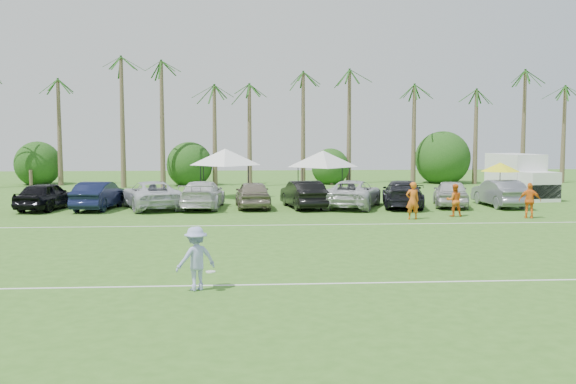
{
  "coord_description": "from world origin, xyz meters",
  "views": [
    {
      "loc": [
        -1.45,
        -16.05,
        4.31
      ],
      "look_at": [
        0.61,
        13.76,
        1.6
      ],
      "focal_mm": 40.0,
      "sensor_mm": 36.0,
      "label": 1
    }
  ],
  "objects": [
    {
      "name": "palm_tree_2",
      "position": [
        -12.0,
        38.0,
        9.21
      ],
      "size": [
        2.4,
        2.4,
        10.9
      ],
      "color": "brown",
      "rests_on": "ground"
    },
    {
      "name": "box_truck",
      "position": [
        17.17,
        25.83,
        1.58
      ],
      "size": [
        2.98,
        5.98,
        2.95
      ],
      "rotation": [
        0.0,
        0.0,
        0.15
      ],
      "color": "white",
      "rests_on": "ground"
    },
    {
      "name": "parked_car_0",
      "position": [
        -12.68,
        21.05,
        0.8
      ],
      "size": [
        2.78,
        5.0,
        1.61
      ],
      "primitive_type": "imported",
      "rotation": [
        0.0,
        0.0,
        2.95
      ],
      "color": "black",
      "rests_on": "ground"
    },
    {
      "name": "field_lines",
      "position": [
        0.0,
        8.0,
        0.01
      ],
      "size": [
        80.0,
        12.1,
        0.01
      ],
      "color": "white",
      "rests_on": "ground"
    },
    {
      "name": "parked_car_6",
      "position": [
        4.93,
        21.05,
        0.8
      ],
      "size": [
        4.52,
        6.35,
        1.61
      ],
      "primitive_type": "imported",
      "rotation": [
        0.0,
        0.0,
        2.78
      ],
      "color": "silver",
      "rests_on": "ground"
    },
    {
      "name": "parked_car_7",
      "position": [
        7.87,
        20.95,
        0.8
      ],
      "size": [
        3.22,
        5.86,
        1.61
      ],
      "primitive_type": "imported",
      "rotation": [
        0.0,
        0.0,
        2.96
      ],
      "color": "black",
      "rests_on": "ground"
    },
    {
      "name": "bush_tree_3",
      "position": [
        16.0,
        39.0,
        1.8
      ],
      "size": [
        4.0,
        4.0,
        4.0
      ],
      "color": "brown",
      "rests_on": "ground"
    },
    {
      "name": "canopy_tent_right",
      "position": [
        3.74,
        25.78,
        3.22
      ],
      "size": [
        4.65,
        4.65,
        3.77
      ],
      "color": "black",
      "rests_on": "ground"
    },
    {
      "name": "parked_car_1",
      "position": [
        -9.74,
        21.1,
        0.8
      ],
      "size": [
        2.3,
        5.05,
        1.61
      ],
      "primitive_type": "imported",
      "rotation": [
        0.0,
        0.0,
        3.02
      ],
      "color": "#101633",
      "rests_on": "ground"
    },
    {
      "name": "sideline_player_c",
      "position": [
        13.15,
        15.62,
        0.91
      ],
      "size": [
        1.16,
        0.8,
        1.83
      ],
      "primitive_type": "imported",
      "rotation": [
        0.0,
        0.0,
        2.77
      ],
      "color": "orange",
      "rests_on": "ground"
    },
    {
      "name": "frisbee_player",
      "position": [
        -2.78,
        1.51,
        0.88
      ],
      "size": [
        1.32,
        1.12,
        1.77
      ],
      "rotation": [
        0.0,
        0.0,
        3.63
      ],
      "color": "#98A1D8",
      "rests_on": "ground"
    },
    {
      "name": "sideline_player_b",
      "position": [
        9.54,
        16.63,
        0.85
      ],
      "size": [
        0.87,
        0.7,
        1.71
      ],
      "primitive_type": "imported",
      "rotation": [
        0.0,
        0.0,
        3.08
      ],
      "color": "orange",
      "rests_on": "ground"
    },
    {
      "name": "parked_car_5",
      "position": [
        2.0,
        20.97,
        0.8
      ],
      "size": [
        2.51,
        5.1,
        1.61
      ],
      "primitive_type": "imported",
      "rotation": [
        0.0,
        0.0,
        3.31
      ],
      "color": "black",
      "rests_on": "ground"
    },
    {
      "name": "palm_tree_4",
      "position": [
        -4.0,
        38.0,
        7.48
      ],
      "size": [
        2.4,
        2.4,
        8.9
      ],
      "color": "brown",
      "rests_on": "ground"
    },
    {
      "name": "bush_tree_2",
      "position": [
        6.0,
        39.0,
        1.8
      ],
      "size": [
        4.0,
        4.0,
        4.0
      ],
      "color": "brown",
      "rests_on": "ground"
    },
    {
      "name": "parked_car_8",
      "position": [
        10.81,
        21.08,
        0.8
      ],
      "size": [
        2.99,
        5.04,
        1.61
      ],
      "primitive_type": "imported",
      "rotation": [
        0.0,
        0.0,
        2.9
      ],
      "color": "#BBBBBB",
      "rests_on": "ground"
    },
    {
      "name": "palm_tree_8",
      "position": [
        13.0,
        38.0,
        7.48
      ],
      "size": [
        2.4,
        2.4,
        8.9
      ],
      "color": "brown",
      "rests_on": "ground"
    },
    {
      "name": "palm_tree_5",
      "position": [
        0.0,
        38.0,
        8.35
      ],
      "size": [
        2.4,
        2.4,
        9.9
      ],
      "color": "brown",
      "rests_on": "ground"
    },
    {
      "name": "palm_tree_11",
      "position": [
        27.0,
        38.0,
        10.06
      ],
      "size": [
        2.4,
        2.4,
        11.9
      ],
      "color": "brown",
      "rests_on": "ground"
    },
    {
      "name": "palm_tree_6",
      "position": [
        4.0,
        38.0,
        9.21
      ],
      "size": [
        2.4,
        2.4,
        10.9
      ],
      "color": "brown",
      "rests_on": "ground"
    },
    {
      "name": "bush_tree_0",
      "position": [
        -19.0,
        39.0,
        1.8
      ],
      "size": [
        4.0,
        4.0,
        4.0
      ],
      "color": "brown",
      "rests_on": "ground"
    },
    {
      "name": "palm_tree_10",
      "position": [
        23.0,
        38.0,
        9.21
      ],
      "size": [
        2.4,
        2.4,
        10.9
      ],
      "color": "brown",
      "rests_on": "ground"
    },
    {
      "name": "palm_tree_9",
      "position": [
        18.0,
        38.0,
        8.35
      ],
      "size": [
        2.4,
        2.4,
        9.9
      ],
      "color": "brown",
      "rests_on": "ground"
    },
    {
      "name": "canopy_tent_left",
      "position": [
        -2.71,
        27.41,
        3.32
      ],
      "size": [
        4.78,
        4.78,
        3.87
      ],
      "color": "black",
      "rests_on": "ground"
    },
    {
      "name": "parked_car_2",
      "position": [
        -6.81,
        21.24,
        0.8
      ],
      "size": [
        4.39,
        6.34,
        1.61
      ],
      "primitive_type": "imported",
      "rotation": [
        0.0,
        0.0,
        3.47
      ],
      "color": "silver",
      "rests_on": "ground"
    },
    {
      "name": "sideline_player_a",
      "position": [
        7.05,
        15.63,
        0.95
      ],
      "size": [
        0.72,
        0.51,
        1.9
      ],
      "primitive_type": "imported",
      "rotation": [
        0.0,
        0.0,
        3.22
      ],
      "color": "orange",
      "rests_on": "ground"
    },
    {
      "name": "market_umbrella",
      "position": [
        13.81,
        21.14,
        2.35
      ],
      "size": [
        2.35,
        2.35,
        2.62
      ],
      "color": "black",
      "rests_on": "ground"
    },
    {
      "name": "parked_car_4",
      "position": [
        -0.94,
        21.18,
        0.8
      ],
      "size": [
        2.16,
        4.82,
        1.61
      ],
      "primitive_type": "imported",
      "rotation": [
        0.0,
        0.0,
        3.2
      ],
      "color": "slate",
      "rests_on": "ground"
    },
    {
      "name": "ground",
      "position": [
        0.0,
        0.0,
        0.0
      ],
      "size": [
        120.0,
        120.0,
        0.0
      ],
      "primitive_type": "plane",
      "color": "#386A1F",
      "rests_on": "ground"
    },
    {
      "name": "palm_tree_1",
      "position": [
        -17.0,
        38.0,
        8.35
      ],
      "size": [
        2.4,
        2.4,
        9.9
      ],
      "color": "brown",
      "rests_on": "ground"
    },
    {
      "name": "palm_tree_7",
      "position": [
        8.0,
        38.0,
        10.06
      ],
      "size": [
        2.4,
        2.4,
        11.9
      ],
      "color": "brown",
      "rests_on": "ground"
    },
    {
      "name": "parked_car_3",
      "position": [
        -3.87,
        21.19,
        0.8
      ],
      "size": [
        2.61,
        5.67,
        1.61
      ],
      "primitive_type": "imported",
      "rotation": [
        0.0,
        0.0,
        3.08
      ],
      "color": "silver",
      "rests_on": "ground"
    },
    {
      "name": "bush_tree_1",
      "position": [
        -6.0,
        39.0,
        1.8
      ],
      "size": [
        4.0,
        4.0,
        4.0
      ],
      "color": "brown",
      "rests_on": "ground"
    },
    {
      "name": "parked_car_9",
      "position": [
        13.74,
        20.97,
        0.8
      ],
      "size": [
        1.82,
        4.92,
        1.61
      ],
      "primitive_type": "imported",
      "rotation": [
        0.0,
        0.0,
        3.17
      ],
      "color": "slate",
      "rests_on": "ground"
    },
    {
      "name": "palm_tree_3",
      "position": [
        -8.0,
        38.0,
        10.06
      ],
      "size": [
        2.4,
        2.4,
        11.9
      ],
      "color": "brown",
      "rests_on": "ground"
    }
  ]
}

